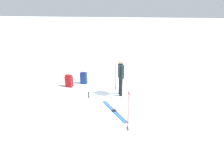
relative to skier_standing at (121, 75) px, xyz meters
name	(u,v)px	position (x,y,z in m)	size (l,w,h in m)	color
ground_plane	(112,99)	(-0.40, 0.34, -0.95)	(80.00, 80.00, 0.00)	white
skier_standing	(121,75)	(0.00, 0.00, 0.00)	(0.55, 0.30, 1.70)	black
ski_pair_near	(114,111)	(-1.44, 0.15, -0.94)	(1.60, 1.16, 0.05)	#27579D
backpack_large_dark	(69,81)	(0.65, 2.59, -0.65)	(0.31, 0.40, 0.62)	#A21416
backpack_bright	(84,78)	(1.11, 1.96, -0.65)	(0.27, 0.35, 0.62)	navy
ski_poles_planted_near	(116,75)	(0.57, 0.26, -0.21)	(0.17, 0.10, 1.34)	#1F2828
ski_poles_planted_far	(128,110)	(-2.55, -0.40, -0.18)	(0.18, 0.10, 1.40)	maroon
thermos_bottle	(89,95)	(-0.41, 1.37, -0.82)	(0.07, 0.07, 0.26)	black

